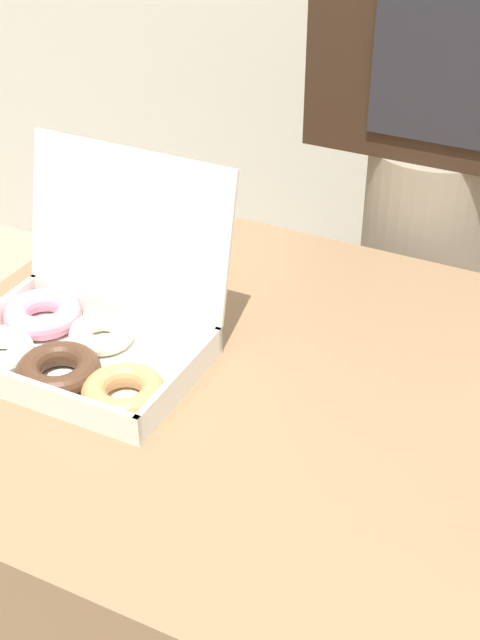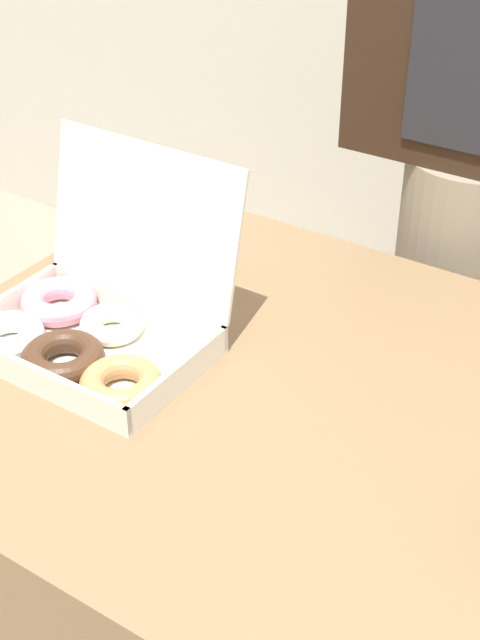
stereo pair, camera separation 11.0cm
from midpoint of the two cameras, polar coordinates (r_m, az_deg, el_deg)
name	(u,v)px [view 2 (the right image)]	position (r m, az deg, el deg)	size (l,w,h in m)	color
table	(308,596)	(1.39, 6.77, -17.24)	(1.10, 0.79, 0.74)	brown
donut_box	(86,324)	(1.21, -7.29, -0.36)	(0.33, 0.28, 0.25)	silver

